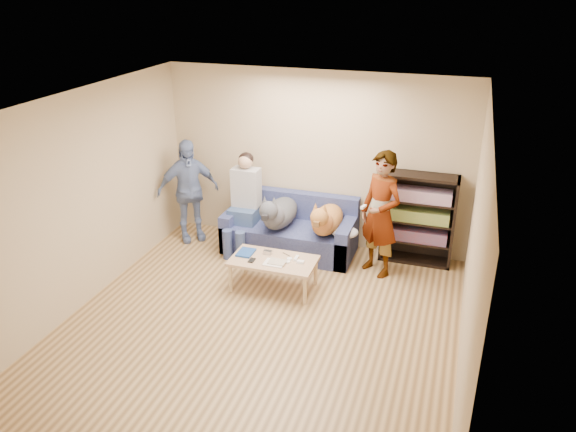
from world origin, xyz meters
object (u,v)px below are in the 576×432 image
(person_standing_right, at_px, (381,214))
(camera_silver, at_px, (268,252))
(notebook_blue, at_px, (246,253))
(person_seated, at_px, (244,199))
(person_standing_left, at_px, (188,191))
(bookshelf, at_px, (418,217))
(dog_gray, at_px, (278,213))
(coffee_table, at_px, (273,263))
(dog_tan, at_px, (326,220))
(sofa, at_px, (291,232))

(person_standing_right, relative_size, camera_silver, 15.72)
(notebook_blue, relative_size, person_seated, 0.18)
(person_standing_right, distance_m, person_standing_left, 2.93)
(person_standing_left, xyz_separation_m, bookshelf, (3.38, 0.35, -0.11))
(camera_silver, relative_size, dog_gray, 0.09)
(person_standing_right, xyz_separation_m, person_standing_left, (-2.93, 0.16, -0.07))
(person_standing_right, height_order, coffee_table, person_standing_right)
(person_standing_left, xyz_separation_m, person_seated, (0.91, -0.01, -0.02))
(dog_tan, bearing_deg, coffee_table, -114.61)
(bookshelf, bearing_deg, coffee_table, -140.80)
(sofa, relative_size, person_seated, 1.29)
(camera_silver, distance_m, person_seated, 1.16)
(person_standing_right, height_order, bookshelf, person_standing_right)
(camera_silver, distance_m, dog_gray, 0.87)
(camera_silver, height_order, dog_tan, dog_tan)
(coffee_table, bearing_deg, person_standing_right, 35.12)
(notebook_blue, bearing_deg, dog_gray, 80.97)
(camera_silver, xyz_separation_m, coffee_table, (0.12, -0.12, -0.07))
(dog_gray, height_order, dog_tan, dog_gray)
(person_standing_left, distance_m, dog_tan, 2.16)
(person_standing_left, xyz_separation_m, dog_gray, (1.46, -0.06, -0.15))
(sofa, height_order, coffee_table, sofa)
(person_standing_right, relative_size, sofa, 0.91)
(camera_silver, distance_m, dog_tan, 1.03)
(dog_gray, bearing_deg, notebook_blue, -99.03)
(sofa, relative_size, bookshelf, 1.46)
(person_standing_left, bearing_deg, dog_tan, -41.85)
(notebook_blue, bearing_deg, sofa, 75.83)
(person_standing_right, bearing_deg, dog_gray, -150.09)
(camera_silver, relative_size, sofa, 0.06)
(notebook_blue, relative_size, coffee_table, 0.24)
(person_standing_left, height_order, person_seated, person_standing_left)
(notebook_blue, relative_size, bookshelf, 0.20)
(notebook_blue, height_order, person_seated, person_seated)
(person_seated, distance_m, coffee_table, 1.35)
(camera_silver, xyz_separation_m, sofa, (-0.01, 1.01, -0.16))
(dog_tan, relative_size, coffee_table, 1.06)
(person_seated, bearing_deg, sofa, 10.61)
(dog_tan, bearing_deg, camera_silver, -123.62)
(person_standing_right, xyz_separation_m, dog_gray, (-1.47, 0.10, -0.22))
(person_standing_right, bearing_deg, camera_silver, -117.46)
(person_standing_left, relative_size, coffee_table, 1.44)
(notebook_blue, distance_m, bookshelf, 2.47)
(camera_silver, xyz_separation_m, bookshelf, (1.79, 1.24, 0.23))
(sofa, bearing_deg, camera_silver, -89.59)
(dog_tan, bearing_deg, bookshelf, 17.93)
(sofa, bearing_deg, person_seated, -169.39)
(person_standing_right, height_order, person_standing_left, person_standing_right)
(camera_silver, height_order, coffee_table, camera_silver)
(dog_tan, bearing_deg, person_standing_right, -8.32)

